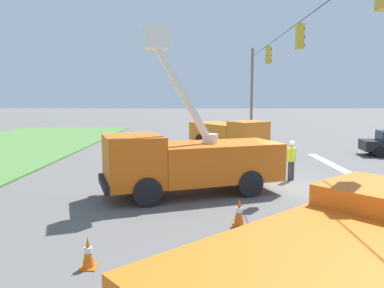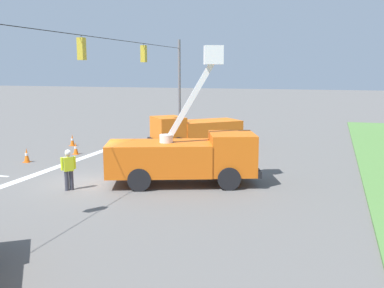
{
  "view_description": "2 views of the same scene",
  "coord_description": "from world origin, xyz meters",
  "px_view_note": "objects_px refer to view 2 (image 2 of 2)",
  "views": [
    {
      "loc": [
        -15.1,
        3.98,
        3.71
      ],
      "look_at": [
        1.91,
        4.26,
        1.52
      ],
      "focal_mm": 35.0,
      "sensor_mm": 36.0,
      "label": 1
    },
    {
      "loc": [
        17.57,
        10.5,
        5.16
      ],
      "look_at": [
        -2.19,
        4.33,
        1.69
      ],
      "focal_mm": 42.0,
      "sensor_mm": 36.0,
      "label": 2
    }
  ],
  "objects_px": {
    "traffic_cone_lane_edge_b": "(76,148)",
    "utility_truck_support_far": "(195,131)",
    "traffic_cone_far_left": "(178,159)",
    "road_worker": "(68,167)",
    "utility_truck_bucket_lift": "(186,154)",
    "traffic_cone_far_right": "(253,154)",
    "traffic_cone_near_bucket": "(27,155)",
    "traffic_cone_lane_edge_a": "(72,140)"
  },
  "relations": [
    {
      "from": "utility_truck_bucket_lift",
      "to": "traffic_cone_lane_edge_a",
      "type": "bearing_deg",
      "value": -125.36
    },
    {
      "from": "utility_truck_support_far",
      "to": "traffic_cone_far_left",
      "type": "xyz_separation_m",
      "value": [
        5.47,
        0.76,
        -0.78
      ]
    },
    {
      "from": "traffic_cone_near_bucket",
      "to": "traffic_cone_lane_edge_a",
      "type": "relative_size",
      "value": 1.04
    },
    {
      "from": "utility_truck_bucket_lift",
      "to": "traffic_cone_lane_edge_a",
      "type": "height_order",
      "value": "utility_truck_bucket_lift"
    },
    {
      "from": "road_worker",
      "to": "traffic_cone_far_left",
      "type": "relative_size",
      "value": 2.23
    },
    {
      "from": "traffic_cone_lane_edge_a",
      "to": "traffic_cone_far_right",
      "type": "bearing_deg",
      "value": 84.12
    },
    {
      "from": "traffic_cone_lane_edge_b",
      "to": "traffic_cone_far_right",
      "type": "xyz_separation_m",
      "value": [
        -1.35,
        10.69,
        -0.02
      ]
    },
    {
      "from": "utility_truck_bucket_lift",
      "to": "utility_truck_support_far",
      "type": "height_order",
      "value": "utility_truck_bucket_lift"
    },
    {
      "from": "road_worker",
      "to": "traffic_cone_lane_edge_a",
      "type": "bearing_deg",
      "value": -148.55
    },
    {
      "from": "traffic_cone_lane_edge_b",
      "to": "traffic_cone_far_right",
      "type": "distance_m",
      "value": 10.78
    },
    {
      "from": "traffic_cone_far_left",
      "to": "road_worker",
      "type": "bearing_deg",
      "value": -26.52
    },
    {
      "from": "utility_truck_bucket_lift",
      "to": "road_worker",
      "type": "bearing_deg",
      "value": -61.13
    },
    {
      "from": "traffic_cone_lane_edge_b",
      "to": "utility_truck_support_far",
      "type": "bearing_deg",
      "value": 122.31
    },
    {
      "from": "road_worker",
      "to": "traffic_cone_near_bucket",
      "type": "xyz_separation_m",
      "value": [
        -4.41,
        -5.52,
        -0.61
      ]
    },
    {
      "from": "road_worker",
      "to": "traffic_cone_lane_edge_b",
      "type": "distance_m",
      "value": 8.46
    },
    {
      "from": "traffic_cone_lane_edge_a",
      "to": "utility_truck_bucket_lift",
      "type": "bearing_deg",
      "value": 54.64
    },
    {
      "from": "utility_truck_support_far",
      "to": "traffic_cone_lane_edge_b",
      "type": "height_order",
      "value": "utility_truck_support_far"
    },
    {
      "from": "traffic_cone_far_right",
      "to": "traffic_cone_near_bucket",
      "type": "bearing_deg",
      "value": -70.49
    },
    {
      "from": "road_worker",
      "to": "traffic_cone_near_bucket",
      "type": "relative_size",
      "value": 2.23
    },
    {
      "from": "traffic_cone_lane_edge_a",
      "to": "traffic_cone_far_right",
      "type": "xyz_separation_m",
      "value": [
        1.3,
        12.59,
        -0.03
      ]
    },
    {
      "from": "traffic_cone_far_right",
      "to": "traffic_cone_lane_edge_b",
      "type": "bearing_deg",
      "value": -82.82
    },
    {
      "from": "road_worker",
      "to": "traffic_cone_far_right",
      "type": "relative_size",
      "value": 2.49
    },
    {
      "from": "utility_truck_support_far",
      "to": "traffic_cone_near_bucket",
      "type": "distance_m",
      "value": 10.39
    },
    {
      "from": "utility_truck_support_far",
      "to": "road_worker",
      "type": "distance_m",
      "value": 11.55
    },
    {
      "from": "road_worker",
      "to": "traffic_cone_far_right",
      "type": "distance_m",
      "value": 10.85
    },
    {
      "from": "traffic_cone_near_bucket",
      "to": "traffic_cone_far_right",
      "type": "bearing_deg",
      "value": 109.51
    },
    {
      "from": "traffic_cone_lane_edge_a",
      "to": "traffic_cone_far_left",
      "type": "bearing_deg",
      "value": 65.64
    },
    {
      "from": "traffic_cone_near_bucket",
      "to": "traffic_cone_lane_edge_a",
      "type": "height_order",
      "value": "traffic_cone_near_bucket"
    },
    {
      "from": "utility_truck_bucket_lift",
      "to": "traffic_cone_far_left",
      "type": "height_order",
      "value": "utility_truck_bucket_lift"
    },
    {
      "from": "utility_truck_bucket_lift",
      "to": "utility_truck_support_far",
      "type": "xyz_separation_m",
      "value": [
        -8.88,
        -2.3,
        -0.2
      ]
    },
    {
      "from": "road_worker",
      "to": "traffic_cone_far_left",
      "type": "distance_m",
      "value": 6.59
    },
    {
      "from": "traffic_cone_lane_edge_a",
      "to": "traffic_cone_lane_edge_b",
      "type": "xyz_separation_m",
      "value": [
        2.64,
        1.9,
        -0.01
      ]
    },
    {
      "from": "traffic_cone_near_bucket",
      "to": "traffic_cone_lane_edge_b",
      "type": "bearing_deg",
      "value": 155.48
    },
    {
      "from": "utility_truck_support_far",
      "to": "traffic_cone_far_right",
      "type": "bearing_deg",
      "value": 58.22
    },
    {
      "from": "road_worker",
      "to": "traffic_cone_lane_edge_b",
      "type": "relative_size",
      "value": 2.4
    },
    {
      "from": "utility_truck_bucket_lift",
      "to": "traffic_cone_near_bucket",
      "type": "height_order",
      "value": "utility_truck_bucket_lift"
    },
    {
      "from": "utility_truck_bucket_lift",
      "to": "traffic_cone_far_right",
      "type": "height_order",
      "value": "utility_truck_bucket_lift"
    },
    {
      "from": "road_worker",
      "to": "traffic_cone_far_right",
      "type": "bearing_deg",
      "value": 143.13
    },
    {
      "from": "traffic_cone_near_bucket",
      "to": "traffic_cone_lane_edge_a",
      "type": "bearing_deg",
      "value": -174.13
    },
    {
      "from": "utility_truck_support_far",
      "to": "traffic_cone_near_bucket",
      "type": "bearing_deg",
      "value": -47.96
    },
    {
      "from": "utility_truck_bucket_lift",
      "to": "traffic_cone_lane_edge_a",
      "type": "relative_size",
      "value": 9.33
    },
    {
      "from": "utility_truck_support_far",
      "to": "traffic_cone_lane_edge_a",
      "type": "xyz_separation_m",
      "value": [
        1.38,
        -8.27,
        -0.8
      ]
    }
  ]
}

